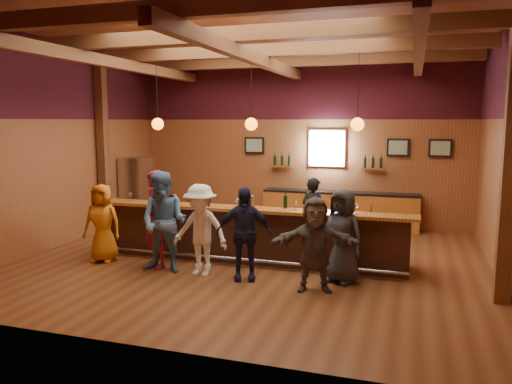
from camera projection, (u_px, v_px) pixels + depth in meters
room at (252, 97)px, 9.50m from camera, size 9.04×9.00×4.52m
bar_counter at (255, 234)px, 9.96m from camera, size 6.30×1.07×1.11m
back_bar_cabinet at (339, 210)px, 12.98m from camera, size 4.00×0.52×0.95m
window at (327, 148)px, 13.09m from camera, size 0.95×0.09×0.95m
framed_pictures at (360, 147)px, 12.82m from camera, size 5.35×0.05×0.45m
wine_shelves at (326, 165)px, 13.09m from camera, size 3.00×0.18×0.30m
pendant_lights at (251, 124)px, 9.51m from camera, size 4.24×0.24×1.37m
stainless_fridge at (137, 191)px, 13.45m from camera, size 0.70×0.70×1.80m
customer_orange at (102, 223)px, 9.80m from camera, size 0.82×0.60×1.55m
customer_redvest at (156, 219)px, 9.40m from camera, size 0.81×0.73×1.85m
customer_denim at (164, 222)px, 9.10m from camera, size 0.91×0.71×1.86m
customer_white at (200, 230)px, 8.92m from camera, size 1.12×0.72×1.65m
customer_navy at (244, 233)px, 8.66m from camera, size 1.04×0.66×1.65m
customer_brown at (315, 244)px, 8.09m from camera, size 1.51×0.82×1.56m
customer_dark at (342, 236)px, 8.51m from camera, size 0.94×0.80×1.62m
bartender at (313, 214)px, 10.60m from camera, size 0.68×0.58×1.59m
ice_bucket at (249, 202)px, 9.59m from camera, size 0.21×0.21×0.23m
bottle_a at (285, 202)px, 9.50m from camera, size 0.07×0.07×0.32m
bottle_b at (306, 202)px, 9.37m from camera, size 0.08×0.08×0.35m
glass_a at (130, 195)px, 10.38m from camera, size 0.08×0.08×0.17m
glass_b at (160, 196)px, 10.15m from camera, size 0.08×0.08×0.18m
glass_c at (175, 197)px, 10.05m from camera, size 0.09×0.09×0.19m
glass_d at (194, 200)px, 9.77m from camera, size 0.08×0.08×0.17m
glass_e at (238, 201)px, 9.55m from camera, size 0.08×0.08×0.19m
glass_f at (296, 203)px, 9.30m from camera, size 0.08×0.08×0.17m
glass_g at (322, 205)px, 9.14m from camera, size 0.08×0.08×0.18m
glass_h at (357, 206)px, 8.88m from camera, size 0.09×0.09×0.20m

